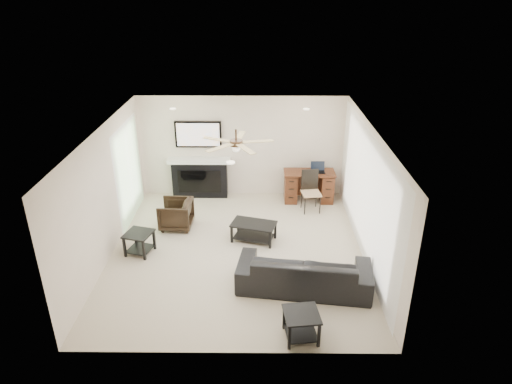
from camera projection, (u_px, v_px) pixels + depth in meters
room_shell at (247, 172)px, 8.50m from camera, size 5.50×5.54×2.52m
sofa at (304, 271)px, 7.93m from camera, size 2.41×1.21×0.68m
armchair at (176, 214)px, 9.91m from camera, size 0.72×0.70×0.63m
coffee_table at (254, 232)px, 9.44m from camera, size 1.00×0.73×0.40m
end_table_near at (301, 325)px, 6.84m from camera, size 0.58×0.58×0.45m
end_table_left at (140, 243)px, 9.00m from camera, size 0.62×0.62×0.45m
fireplace_unit at (199, 160)px, 11.08m from camera, size 1.52×0.34×1.91m
desk at (309, 186)px, 11.10m from camera, size 1.22×0.56×0.76m
desk_chair at (311, 192)px, 10.55m from camera, size 0.48×0.50×0.97m
laptop at (318, 168)px, 10.87m from camera, size 0.33×0.24×0.23m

